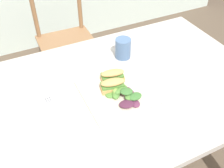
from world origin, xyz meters
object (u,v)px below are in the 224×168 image
chair_wooden_far (66,40)px  cup_extra_side (123,48)px  plate_lunch (116,92)px  sandwich_half_back (113,76)px  dining_table (111,110)px  fork_on_napkin (53,110)px  sandwich_half_front (113,85)px

chair_wooden_far → cup_extra_side: chair_wooden_far is taller
plate_lunch → sandwich_half_back: (0.02, 0.07, 0.03)m
plate_lunch → cup_extra_side: cup_extra_side is taller
dining_table → cup_extra_side: cup_extra_side is taller
dining_table → fork_on_napkin: (-0.25, -0.01, 0.13)m
chair_wooden_far → cup_extra_side: bearing=-83.2°
sandwich_half_front → cup_extra_side: cup_extra_side is taller
fork_on_napkin → cup_extra_side: cup_extra_side is taller
plate_lunch → sandwich_half_front: size_ratio=2.57×
chair_wooden_far → cup_extra_side: 0.81m
dining_table → sandwich_half_front: (0.00, -0.01, 0.16)m
dining_table → fork_on_napkin: size_ratio=7.29×
plate_lunch → cup_extra_side: (0.15, 0.22, 0.04)m
sandwich_half_back → plate_lunch: bearing=-103.5°
fork_on_napkin → sandwich_half_back: bearing=10.1°
chair_wooden_far → sandwich_half_back: chair_wooden_far is taller
chair_wooden_far → cup_extra_side: size_ratio=8.89×
sandwich_half_front → plate_lunch: bearing=-59.3°
dining_table → chair_wooden_far: bearing=85.6°
fork_on_napkin → cup_extra_side: 0.45m
sandwich_half_front → fork_on_napkin: 0.25m
plate_lunch → sandwich_half_back: bearing=76.5°
sandwich_half_back → fork_on_napkin: size_ratio=0.57×
chair_wooden_far → fork_on_napkin: chair_wooden_far is taller
plate_lunch → fork_on_napkin: size_ratio=1.46×
sandwich_half_front → cup_extra_side: (0.15, 0.20, 0.01)m
plate_lunch → sandwich_half_front: sandwich_half_front is taller
dining_table → chair_wooden_far: size_ratio=1.56×
sandwich_half_front → fork_on_napkin: sandwich_half_front is taller
sandwich_half_back → fork_on_napkin: 0.28m
chair_wooden_far → sandwich_half_front: chair_wooden_far is taller
dining_table → fork_on_napkin: fork_on_napkin is taller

